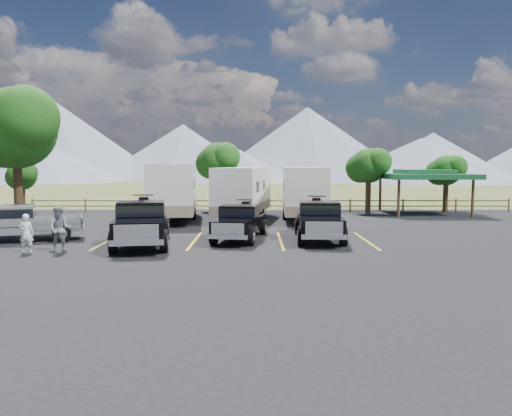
{
  "coord_description": "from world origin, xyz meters",
  "views": [
    {
      "loc": [
        0.83,
        -18.99,
        3.58
      ],
      "look_at": [
        0.86,
        3.7,
        1.6
      ],
      "focal_mm": 35.0,
      "sensor_mm": 36.0,
      "label": 1
    }
  ],
  "objects_px": {
    "rig_center": "(241,221)",
    "person_a": "(26,233)",
    "trailer_right": "(304,193)",
    "pavilion": "(424,176)",
    "tree_big_nw": "(15,128)",
    "rig_right": "(319,219)",
    "trailer_center": "(243,193)",
    "pickup_silver": "(21,223)",
    "trailer_left": "(174,191)",
    "rig_left": "(142,221)",
    "person_b": "(60,229)"
  },
  "relations": [
    {
      "from": "rig_center",
      "to": "person_b",
      "type": "distance_m",
      "value": 8.02
    },
    {
      "from": "rig_right",
      "to": "pickup_silver",
      "type": "xyz_separation_m",
      "value": [
        -13.82,
        -0.66,
        -0.1
      ]
    },
    {
      "from": "rig_left",
      "to": "person_b",
      "type": "xyz_separation_m",
      "value": [
        -2.89,
        -1.92,
        -0.1
      ]
    },
    {
      "from": "tree_big_nw",
      "to": "rig_right",
      "type": "distance_m",
      "value": 17.6
    },
    {
      "from": "rig_center",
      "to": "trailer_right",
      "type": "relative_size",
      "value": 0.59
    },
    {
      "from": "rig_left",
      "to": "trailer_center",
      "type": "bearing_deg",
      "value": 57.14
    },
    {
      "from": "rig_right",
      "to": "trailer_left",
      "type": "bearing_deg",
      "value": 138.53
    },
    {
      "from": "tree_big_nw",
      "to": "trailer_left",
      "type": "relative_size",
      "value": 0.77
    },
    {
      "from": "trailer_center",
      "to": "rig_right",
      "type": "bearing_deg",
      "value": -55.78
    },
    {
      "from": "rig_center",
      "to": "person_a",
      "type": "distance_m",
      "value": 9.26
    },
    {
      "from": "rig_right",
      "to": "trailer_center",
      "type": "xyz_separation_m",
      "value": [
        -3.78,
        8.09,
        0.79
      ]
    },
    {
      "from": "trailer_left",
      "to": "trailer_center",
      "type": "height_order",
      "value": "trailer_left"
    },
    {
      "from": "rig_center",
      "to": "trailer_left",
      "type": "relative_size",
      "value": 0.55
    },
    {
      "from": "trailer_right",
      "to": "pickup_silver",
      "type": "xyz_separation_m",
      "value": [
        -13.88,
        -8.73,
        -0.9
      ]
    },
    {
      "from": "tree_big_nw",
      "to": "pavilion",
      "type": "height_order",
      "value": "tree_big_nw"
    },
    {
      "from": "pavilion",
      "to": "rig_right",
      "type": "bearing_deg",
      "value": -126.27
    },
    {
      "from": "tree_big_nw",
      "to": "rig_center",
      "type": "xyz_separation_m",
      "value": [
        12.67,
        -4.49,
        -4.68
      ]
    },
    {
      "from": "pavilion",
      "to": "rig_left",
      "type": "relative_size",
      "value": 0.92
    },
    {
      "from": "trailer_left",
      "to": "person_b",
      "type": "distance_m",
      "value": 11.84
    },
    {
      "from": "rig_center",
      "to": "person_a",
      "type": "height_order",
      "value": "rig_center"
    },
    {
      "from": "tree_big_nw",
      "to": "trailer_center",
      "type": "bearing_deg",
      "value": 15.85
    },
    {
      "from": "pavilion",
      "to": "person_b",
      "type": "xyz_separation_m",
      "value": [
        -20.08,
        -15.99,
        -1.81
      ]
    },
    {
      "from": "tree_big_nw",
      "to": "rig_left",
      "type": "relative_size",
      "value": 1.17
    },
    {
      "from": "pavilion",
      "to": "rig_left",
      "type": "xyz_separation_m",
      "value": [
        -17.19,
        -14.08,
        -1.71
      ]
    },
    {
      "from": "tree_big_nw",
      "to": "pavilion",
      "type": "relative_size",
      "value": 1.26
    },
    {
      "from": "rig_center",
      "to": "trailer_right",
      "type": "bearing_deg",
      "value": 74.59
    },
    {
      "from": "rig_center",
      "to": "person_b",
      "type": "height_order",
      "value": "person_b"
    },
    {
      "from": "tree_big_nw",
      "to": "pickup_silver",
      "type": "height_order",
      "value": "tree_big_nw"
    },
    {
      "from": "trailer_right",
      "to": "pickup_silver",
      "type": "height_order",
      "value": "trailer_right"
    },
    {
      "from": "pavilion",
      "to": "trailer_right",
      "type": "relative_size",
      "value": 0.64
    },
    {
      "from": "rig_left",
      "to": "trailer_right",
      "type": "height_order",
      "value": "trailer_right"
    },
    {
      "from": "trailer_left",
      "to": "trailer_center",
      "type": "bearing_deg",
      "value": -3.95
    },
    {
      "from": "rig_left",
      "to": "pickup_silver",
      "type": "bearing_deg",
      "value": 161.69
    },
    {
      "from": "trailer_right",
      "to": "pavilion",
      "type": "bearing_deg",
      "value": 27.9
    },
    {
      "from": "tree_big_nw",
      "to": "person_a",
      "type": "distance_m",
      "value": 10.38
    },
    {
      "from": "pavilion",
      "to": "trailer_right",
      "type": "height_order",
      "value": "trailer_right"
    },
    {
      "from": "rig_left",
      "to": "rig_right",
      "type": "height_order",
      "value": "rig_left"
    },
    {
      "from": "trailer_center",
      "to": "trailer_left",
      "type": "bearing_deg",
      "value": -169.31
    },
    {
      "from": "rig_right",
      "to": "person_b",
      "type": "xyz_separation_m",
      "value": [
        -10.92,
        -3.5,
        -0.03
      ]
    },
    {
      "from": "pavilion",
      "to": "pickup_silver",
      "type": "height_order",
      "value": "pavilion"
    },
    {
      "from": "rig_center",
      "to": "pickup_silver",
      "type": "distance_m",
      "value": 10.13
    },
    {
      "from": "rig_right",
      "to": "person_a",
      "type": "relative_size",
      "value": 3.84
    },
    {
      "from": "rig_center",
      "to": "trailer_center",
      "type": "relative_size",
      "value": 0.59
    },
    {
      "from": "pavilion",
      "to": "trailer_right",
      "type": "distance_m",
      "value": 10.17
    },
    {
      "from": "trailer_left",
      "to": "person_a",
      "type": "bearing_deg",
      "value": -114.46
    },
    {
      "from": "rig_left",
      "to": "trailer_left",
      "type": "xyz_separation_m",
      "value": [
        -0.14,
        9.57,
        0.82
      ]
    },
    {
      "from": "rig_left",
      "to": "rig_center",
      "type": "bearing_deg",
      "value": 11.34
    },
    {
      "from": "rig_left",
      "to": "rig_center",
      "type": "relative_size",
      "value": 1.18
    },
    {
      "from": "pavilion",
      "to": "person_a",
      "type": "relative_size",
      "value": 3.91
    },
    {
      "from": "rig_left",
      "to": "person_a",
      "type": "distance_m",
      "value": 4.67
    }
  ]
}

